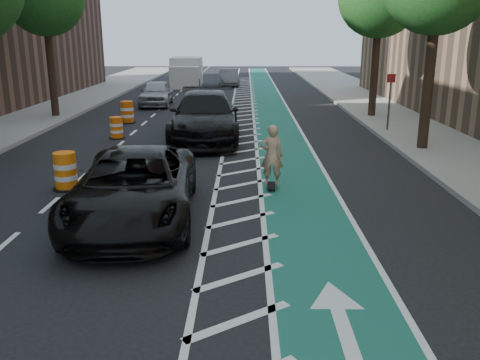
{
  "coord_description": "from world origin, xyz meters",
  "views": [
    {
      "loc": [
        1.6,
        -9.32,
        4.02
      ],
      "look_at": [
        1.48,
        0.86,
        1.1
      ],
      "focal_mm": 38.0,
      "sensor_mm": 36.0,
      "label": 1
    }
  ],
  "objects_px": {
    "suv_near": "(134,187)",
    "skateboarder": "(272,155)",
    "barrel_a": "(66,172)",
    "suv_far": "(205,116)"
  },
  "relations": [
    {
      "from": "skateboarder",
      "to": "barrel_a",
      "type": "xyz_separation_m",
      "value": [
        -5.54,
        -0.07,
        -0.45
      ]
    },
    {
      "from": "barrel_a",
      "to": "skateboarder",
      "type": "bearing_deg",
      "value": 0.7
    },
    {
      "from": "skateboarder",
      "to": "barrel_a",
      "type": "height_order",
      "value": "skateboarder"
    },
    {
      "from": "skateboarder",
      "to": "barrel_a",
      "type": "relative_size",
      "value": 1.64
    },
    {
      "from": "suv_near",
      "to": "suv_far",
      "type": "distance_m",
      "value": 9.18
    },
    {
      "from": "skateboarder",
      "to": "suv_far",
      "type": "bearing_deg",
      "value": -68.04
    },
    {
      "from": "suv_far",
      "to": "barrel_a",
      "type": "bearing_deg",
      "value": -117.62
    },
    {
      "from": "suv_near",
      "to": "barrel_a",
      "type": "relative_size",
      "value": 5.54
    },
    {
      "from": "suv_near",
      "to": "skateboarder",
      "type": "bearing_deg",
      "value": 33.68
    },
    {
      "from": "suv_near",
      "to": "suv_far",
      "type": "bearing_deg",
      "value": 80.78
    }
  ]
}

